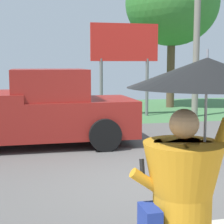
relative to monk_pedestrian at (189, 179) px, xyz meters
The scene contains 6 objects.
ground_plane 6.52m from the monk_pedestrian, 82.13° to the left, with size 40.00×22.00×0.20m.
monk_pedestrian is the anchor object (origin of this frame).
pickup_truck 6.92m from the monk_pedestrian, 99.18° to the left, with size 5.20×2.28×1.88m.
utility_pole 11.99m from the monk_pedestrian, 64.46° to the left, with size 1.80×0.24×6.62m.
roadside_billboard 11.61m from the monk_pedestrian, 77.66° to the left, with size 2.60×0.12×3.50m.
tree_center_back 15.10m from the monk_pedestrian, 68.85° to the left, with size 4.20×4.20×6.61m.
Camera 1 is at (-2.04, -5.90, 2.03)m, focal length 59.96 mm.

